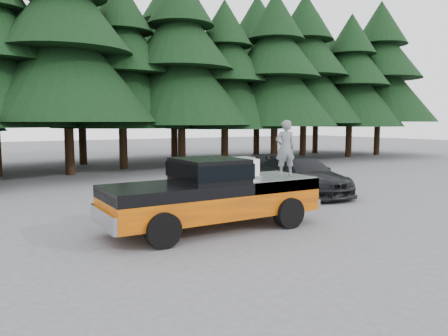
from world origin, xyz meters
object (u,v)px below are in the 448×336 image
pickup_truck (212,205)px  man_on_bed (285,148)px  parked_car (301,175)px  air_compressor (242,169)px

pickup_truck → man_on_bed: man_on_bed is taller
pickup_truck → man_on_bed: bearing=-7.7°
parked_car → man_on_bed: bearing=-130.3°
pickup_truck → air_compressor: size_ratio=8.09×
pickup_truck → parked_car: parked_car is taller
air_compressor → parked_car: air_compressor is taller
pickup_truck → air_compressor: (0.96, -0.01, 0.92)m
air_compressor → pickup_truck: bearing=177.7°
pickup_truck → man_on_bed: (2.23, -0.30, 1.47)m
pickup_truck → parked_car: (5.95, 3.26, 0.08)m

